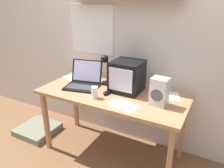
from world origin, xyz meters
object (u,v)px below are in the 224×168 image
(juice_glass, at_px, (95,93))
(open_notebook, at_px, (124,105))
(corner_desk, at_px, (112,99))
(printed_handout, at_px, (75,78))
(crt_monitor, at_px, (127,76))
(laptop, at_px, (84,80))
(computer_mouse, at_px, (107,93))
(desk_lamp, at_px, (106,67))
(loose_paper_near_monitor, at_px, (165,96))
(floor_cushion, at_px, (38,129))
(space_heater, at_px, (159,92))

(juice_glass, height_order, open_notebook, juice_glass)
(corner_desk, relative_size, open_notebook, 4.91)
(printed_handout, distance_m, open_notebook, 0.91)
(crt_monitor, bearing_deg, printed_handout, 176.72)
(laptop, distance_m, computer_mouse, 0.35)
(printed_handout, bearing_deg, desk_lamp, -0.20)
(computer_mouse, xyz_separation_m, open_notebook, (0.26, -0.14, -0.01))
(loose_paper_near_monitor, bearing_deg, juice_glass, -147.54)
(floor_cushion, bearing_deg, corner_desk, 5.78)
(corner_desk, distance_m, loose_paper_near_monitor, 0.54)
(laptop, distance_m, open_notebook, 0.65)
(corner_desk, distance_m, floor_cushion, 1.25)
(laptop, xyz_separation_m, juice_glass, (0.28, -0.22, -0.01))
(corner_desk, xyz_separation_m, open_notebook, (0.23, -0.19, 0.07))
(juice_glass, height_order, computer_mouse, juice_glass)
(floor_cushion, bearing_deg, printed_handout, 31.12)
(desk_lamp, height_order, floor_cushion, desk_lamp)
(loose_paper_near_monitor, height_order, floor_cushion, loose_paper_near_monitor)
(space_heater, bearing_deg, loose_paper_near_monitor, 96.84)
(crt_monitor, bearing_deg, loose_paper_near_monitor, 9.60)
(desk_lamp, relative_size, space_heater, 1.32)
(computer_mouse, height_order, printed_handout, computer_mouse)
(printed_handout, bearing_deg, floor_cushion, -148.88)
(space_heater, xyz_separation_m, loose_paper_near_monitor, (-0.00, 0.22, -0.13))
(juice_glass, xyz_separation_m, space_heater, (0.59, 0.16, 0.08))
(computer_mouse, relative_size, open_notebook, 0.34)
(computer_mouse, bearing_deg, juice_glass, -114.04)
(laptop, height_order, printed_handout, laptop)
(open_notebook, bearing_deg, juice_glass, 178.05)
(juice_glass, distance_m, printed_handout, 0.62)
(corner_desk, bearing_deg, crt_monitor, 50.20)
(crt_monitor, relative_size, loose_paper_near_monitor, 0.94)
(corner_desk, height_order, open_notebook, open_notebook)
(computer_mouse, xyz_separation_m, printed_handout, (-0.57, 0.23, -0.01))
(juice_glass, bearing_deg, laptop, 141.95)
(laptop, relative_size, juice_glass, 3.56)
(corner_desk, relative_size, computer_mouse, 14.50)
(computer_mouse, xyz_separation_m, floor_cushion, (-1.03, -0.05, -0.74))
(corner_desk, xyz_separation_m, desk_lamp, (-0.17, 0.17, 0.27))
(corner_desk, height_order, space_heater, space_heater)
(crt_monitor, distance_m, printed_handout, 0.73)
(crt_monitor, distance_m, laptop, 0.50)
(desk_lamp, distance_m, computer_mouse, 0.32)
(corner_desk, distance_m, juice_glass, 0.24)
(juice_glass, xyz_separation_m, open_notebook, (0.32, -0.01, -0.05))
(loose_paper_near_monitor, bearing_deg, computer_mouse, -155.29)
(desk_lamp, distance_m, juice_glass, 0.39)
(desk_lamp, height_order, printed_handout, desk_lamp)
(space_heater, bearing_deg, corner_desk, -176.63)
(space_heater, height_order, open_notebook, space_heater)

